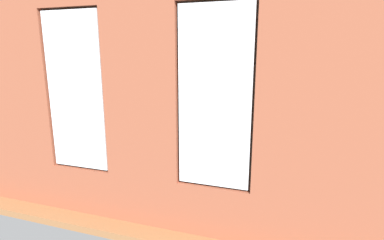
% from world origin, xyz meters
% --- Properties ---
extents(ground_plane, '(6.96, 5.53, 0.10)m').
position_xyz_m(ground_plane, '(0.00, 0.00, -0.05)').
color(ground_plane, '#99663D').
extents(brick_wall_with_windows, '(6.36, 0.30, 3.41)m').
position_xyz_m(brick_wall_with_windows, '(0.00, 2.38, 1.68)').
color(brick_wall_with_windows, '#9E5138').
rests_on(brick_wall_with_windows, ground_plane).
extents(white_wall_right, '(0.10, 4.53, 3.41)m').
position_xyz_m(white_wall_right, '(3.13, 0.20, 1.70)').
color(white_wall_right, silver).
rests_on(white_wall_right, ground_plane).
extents(couch_by_window, '(2.01, 0.87, 0.80)m').
position_xyz_m(couch_by_window, '(-0.05, 1.74, 0.33)').
color(couch_by_window, black).
rests_on(couch_by_window, ground_plane).
extents(couch_left, '(0.90, 2.01, 0.80)m').
position_xyz_m(couch_left, '(-2.48, 0.55, 0.33)').
color(couch_left, black).
rests_on(couch_left, ground_plane).
extents(coffee_table, '(1.29, 0.80, 0.43)m').
position_xyz_m(coffee_table, '(-0.08, -0.14, 0.37)').
color(coffee_table, tan).
rests_on(coffee_table, ground_plane).
extents(cup_ceramic, '(0.07, 0.07, 0.09)m').
position_xyz_m(cup_ceramic, '(-0.18, -0.02, 0.47)').
color(cup_ceramic, '#B23D38').
rests_on(cup_ceramic, coffee_table).
extents(candle_jar, '(0.08, 0.08, 0.12)m').
position_xyz_m(candle_jar, '(-0.08, -0.14, 0.49)').
color(candle_jar, '#B7333D').
rests_on(candle_jar, coffee_table).
extents(table_plant_small, '(0.17, 0.17, 0.27)m').
position_xyz_m(table_plant_small, '(0.08, -0.24, 0.57)').
color(table_plant_small, beige).
rests_on(table_plant_small, coffee_table).
extents(remote_black, '(0.12, 0.18, 0.02)m').
position_xyz_m(remote_black, '(0.30, -0.02, 0.44)').
color(remote_black, black).
rests_on(remote_black, coffee_table).
extents(media_console, '(1.30, 0.42, 0.51)m').
position_xyz_m(media_console, '(2.83, -0.59, 0.26)').
color(media_console, black).
rests_on(media_console, ground_plane).
extents(tv_flatscreen, '(1.07, 0.20, 0.73)m').
position_xyz_m(tv_flatscreen, '(2.83, -0.59, 0.88)').
color(tv_flatscreen, black).
rests_on(tv_flatscreen, media_console).
extents(potted_plant_corner_far_left, '(0.70, 0.69, 1.05)m').
position_xyz_m(potted_plant_corner_far_left, '(-2.63, 1.83, 0.52)').
color(potted_plant_corner_far_left, brown).
rests_on(potted_plant_corner_far_left, ground_plane).
extents(potted_plant_beside_window_right, '(0.79, 0.85, 1.34)m').
position_xyz_m(potted_plant_beside_window_right, '(2.23, 1.83, 0.88)').
color(potted_plant_beside_window_right, '#47423D').
rests_on(potted_plant_beside_window_right, ground_plane).
extents(potted_plant_between_couches, '(1.10, 0.96, 1.29)m').
position_xyz_m(potted_plant_between_couches, '(-1.50, 1.68, 0.63)').
color(potted_plant_between_couches, '#9E5638').
rests_on(potted_plant_between_couches, ground_plane).
extents(potted_plant_mid_room_small, '(0.21, 0.21, 0.44)m').
position_xyz_m(potted_plant_mid_room_small, '(-1.12, -1.17, 0.29)').
color(potted_plant_mid_room_small, gray).
rests_on(potted_plant_mid_room_small, ground_plane).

